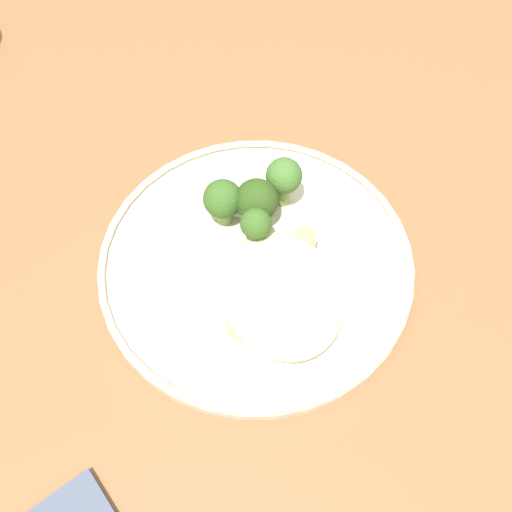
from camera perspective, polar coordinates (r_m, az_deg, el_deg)
ground at (r=1.28m, az=1.42°, el=-15.97°), size 6.00×6.00×0.00m
wooden_dining_table at (r=0.67m, az=2.63°, el=-0.45°), size 1.40×1.00×0.74m
dinner_plate at (r=0.56m, az=0.00°, el=-0.62°), size 0.29×0.29×0.02m
noodle_bed at (r=0.52m, az=2.41°, el=-3.54°), size 0.13×0.10×0.03m
seared_scallop_on_noodles at (r=0.52m, az=3.81°, el=-5.37°), size 0.03×0.03×0.02m
seared_scallop_rear_pale at (r=0.55m, az=2.10°, el=-0.23°), size 0.04×0.04×0.01m
seared_scallop_right_edge at (r=0.52m, az=-1.09°, el=-6.25°), size 0.03×0.03×0.01m
seared_scallop_tiny_bay at (r=0.56m, az=3.99°, el=1.28°), size 0.02×0.02×0.02m
broccoli_floret_beside_noodles at (r=0.54m, az=-0.02°, el=2.78°), size 0.03×0.03×0.05m
broccoli_floret_split_head at (r=0.56m, az=-0.05°, el=5.50°), size 0.04×0.04×0.05m
broccoli_floret_near_rim at (r=0.56m, az=-3.14°, el=5.27°), size 0.04×0.04×0.05m
broccoli_floret_front_edge at (r=0.57m, az=2.46°, el=7.32°), size 0.03×0.03×0.06m
onion_sliver_long_sliver at (r=0.59m, az=-0.47°, el=5.54°), size 0.05×0.03×0.00m
onion_sliver_curled_piece at (r=0.58m, az=-0.82°, el=3.89°), size 0.03×0.05×0.00m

